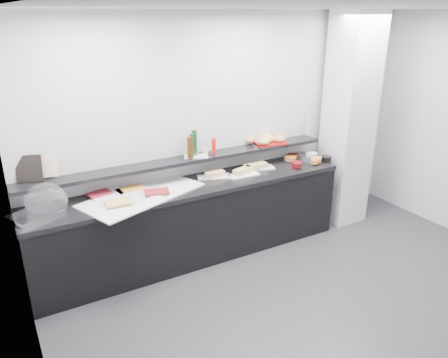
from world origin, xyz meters
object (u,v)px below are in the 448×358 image
sandwich_plate_mid (244,175)px  condiment_tray (196,156)px  bread_tray (270,143)px  carafe (308,126)px  cloche_base (36,214)px  framed_print (29,169)px

sandwich_plate_mid → condiment_tray: condiment_tray is taller
bread_tray → carafe: (0.59, 0.01, 0.14)m
cloche_base → condiment_tray: 1.76m
sandwich_plate_mid → condiment_tray: (-0.50, 0.21, 0.25)m
cloche_base → condiment_tray: size_ratio=1.68×
cloche_base → sandwich_plate_mid: bearing=-24.5°
sandwich_plate_mid → bread_tray: bread_tray is taller
cloche_base → bread_tray: (2.77, 0.19, 0.24)m
sandwich_plate_mid → condiment_tray: 0.60m
bread_tray → framed_print: bearing=-172.8°
bread_tray → carafe: bearing=9.3°
cloche_base → condiment_tray: bearing=-17.9°
cloche_base → carafe: size_ratio=1.49×
cloche_base → bread_tray: size_ratio=1.16×
condiment_tray → bread_tray: bearing=25.6°
sandwich_plate_mid → carafe: carafe is taller
condiment_tray → bread_tray: bread_tray is taller
sandwich_plate_mid → condiment_tray: size_ratio=1.36×
sandwich_plate_mid → bread_tray: 0.63m
sandwich_plate_mid → framed_print: size_ratio=1.39×
framed_print → condiment_tray: bearing=14.8°
sandwich_plate_mid → bread_tray: size_ratio=0.94×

